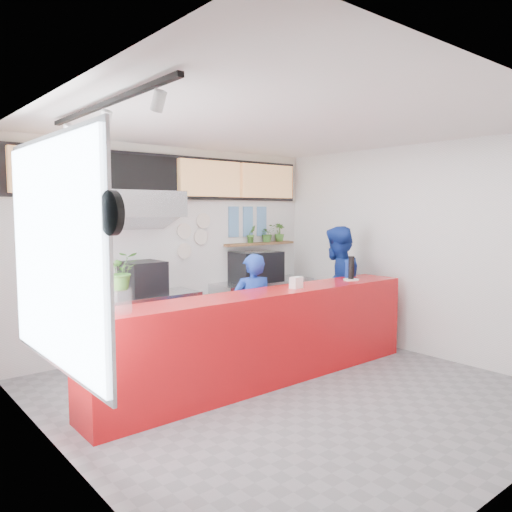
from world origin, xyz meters
TOP-DOWN VIEW (x-y plane):
  - floor at (0.00, 0.00)m, footprint 5.00×5.00m
  - ceiling at (0.00, 0.00)m, footprint 5.00×5.00m
  - wall_back at (0.00, 2.50)m, footprint 5.00×0.00m
  - wall_left at (-2.50, 0.00)m, footprint 0.00×5.00m
  - wall_right at (2.50, 0.00)m, footprint 0.00×5.00m
  - service_counter at (0.00, 0.40)m, footprint 4.50×0.60m
  - cream_band at (0.00, 2.49)m, footprint 5.00×0.02m
  - prep_bench at (-0.80, 2.20)m, footprint 1.80×0.60m
  - panini_oven at (-0.68, 2.20)m, footprint 0.52×0.52m
  - extraction_hood at (-0.80, 2.15)m, footprint 1.20×0.70m
  - hood_lip at (-0.80, 2.15)m, footprint 1.20×0.69m
  - right_bench at (1.50, 2.20)m, footprint 1.80×0.60m
  - espresso_machine at (1.34, 2.20)m, footprint 0.81×0.61m
  - espresso_tray at (1.34, 2.20)m, footprint 0.57×0.40m
  - herb_shelf at (1.60, 2.40)m, footprint 1.40×0.18m
  - menu_board_far_left at (-1.75, 2.38)m, footprint 1.10×0.10m
  - menu_board_mid_left at (-0.59, 2.38)m, footprint 1.10×0.10m
  - menu_board_mid_right at (0.57, 2.38)m, footprint 1.10×0.10m
  - menu_board_far_right at (1.73, 2.38)m, footprint 1.10×0.10m
  - soffit at (0.00, 2.46)m, footprint 4.80×0.04m
  - window_pane at (-2.47, 0.30)m, footprint 0.04×2.20m
  - window_frame at (-2.45, 0.30)m, footprint 0.03×2.30m
  - wall_clock_rim at (-2.46, -0.90)m, footprint 0.05×0.30m
  - wall_clock_face at (-2.43, -0.90)m, footprint 0.02×0.26m
  - track_rail at (-2.10, 0.00)m, footprint 0.05×2.40m
  - dec_plate_a at (0.15, 2.47)m, footprint 0.24×0.03m
  - dec_plate_b at (0.45, 2.47)m, footprint 0.24×0.03m
  - dec_plate_c at (0.15, 2.47)m, footprint 0.24×0.03m
  - dec_plate_d at (0.50, 2.47)m, footprint 0.24×0.03m
  - photo_frame_a at (1.10, 2.48)m, footprint 0.20×0.02m
  - photo_frame_b at (1.40, 2.48)m, footprint 0.20×0.02m
  - photo_frame_c at (1.70, 2.48)m, footprint 0.20×0.02m
  - photo_frame_d at (1.10, 2.48)m, footprint 0.20×0.02m
  - photo_frame_e at (1.40, 2.48)m, footprint 0.20×0.02m
  - photo_frame_f at (1.70, 2.48)m, footprint 0.20×0.02m
  - staff_center at (0.20, 0.89)m, footprint 0.64×0.53m
  - staff_right at (1.79, 0.85)m, footprint 1.08×0.97m
  - herb_b at (1.41, 2.40)m, footprint 0.17×0.15m
  - herb_c at (1.76, 2.40)m, footprint 0.29×0.26m
  - herb_d at (2.04, 2.40)m, footprint 0.20×0.19m
  - glass_vase at (-1.85, 0.33)m, footprint 0.24×0.24m
  - basil_vase at (-1.85, 0.33)m, footprint 0.39×0.36m
  - napkin_holder at (0.47, 0.36)m, footprint 0.17×0.13m
  - white_plate at (1.56, 0.39)m, footprint 0.27×0.27m
  - pepper_mill at (1.56, 0.39)m, footprint 0.10×0.10m

SIDE VIEW (x-z plane):
  - floor at x=0.00m, z-range 0.00..0.00m
  - prep_bench at x=-0.80m, z-range 0.00..0.90m
  - right_bench at x=1.50m, z-range 0.00..0.90m
  - service_counter at x=0.00m, z-range 0.00..1.10m
  - staff_center at x=0.20m, z-range 0.00..1.51m
  - staff_right at x=1.79m, z-range 0.00..1.83m
  - white_plate at x=1.56m, z-range 1.10..1.12m
  - panini_oven at x=-0.68m, z-range 0.90..1.36m
  - espresso_machine at x=1.34m, z-range 0.90..1.39m
  - napkin_holder at x=0.47m, z-range 1.10..1.24m
  - glass_vase at x=-1.85m, z-range 1.10..1.34m
  - pepper_mill at x=1.56m, z-range 1.11..1.43m
  - espresso_tray at x=1.34m, z-range 1.35..1.40m
  - dec_plate_c at x=0.15m, z-range 1.33..1.57m
  - wall_back at x=0.00m, z-range -1.00..4.00m
  - wall_left at x=-2.50m, z-range -1.00..4.00m
  - wall_right at x=2.50m, z-range -1.00..4.00m
  - herb_shelf at x=1.60m, z-range 1.48..1.52m
  - basil_vase at x=-1.85m, z-range 1.32..1.68m
  - dec_plate_b at x=0.45m, z-range 1.53..1.77m
  - herb_b at x=1.41m, z-range 1.52..1.81m
  - herb_c at x=1.76m, z-range 1.52..1.82m
  - herb_d at x=2.04m, z-range 1.52..1.83m
  - window_pane at x=-2.47m, z-range 0.75..2.65m
  - window_frame at x=-2.45m, z-range 0.70..2.70m
  - dec_plate_a at x=0.15m, z-range 1.63..1.87m
  - photo_frame_d at x=1.10m, z-range 1.62..1.88m
  - photo_frame_e at x=1.40m, z-range 1.62..1.88m
  - photo_frame_f at x=1.70m, z-range 1.62..1.88m
  - dec_plate_d at x=0.50m, z-range 1.78..2.02m
  - hood_lip at x=-0.80m, z-range 1.79..2.11m
  - photo_frame_a at x=1.10m, z-range 1.88..2.12m
  - photo_frame_b at x=1.40m, z-range 1.88..2.12m
  - photo_frame_c at x=1.70m, z-range 1.88..2.12m
  - wall_clock_rim at x=-2.46m, z-range 1.90..2.20m
  - wall_clock_face at x=-2.43m, z-range 1.92..2.18m
  - extraction_hood at x=-0.80m, z-range 1.98..2.32m
  - menu_board_far_left at x=-1.75m, z-range 2.27..2.82m
  - menu_board_mid_left at x=-0.59m, z-range 2.27..2.82m
  - menu_board_mid_right at x=0.57m, z-range 2.27..2.82m
  - menu_board_far_right at x=1.73m, z-range 2.27..2.82m
  - soffit at x=0.00m, z-range 2.22..2.88m
  - cream_band at x=0.00m, z-range 2.20..3.00m
  - track_rail at x=-2.10m, z-range 2.92..2.96m
  - ceiling at x=0.00m, z-range 3.00..3.00m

